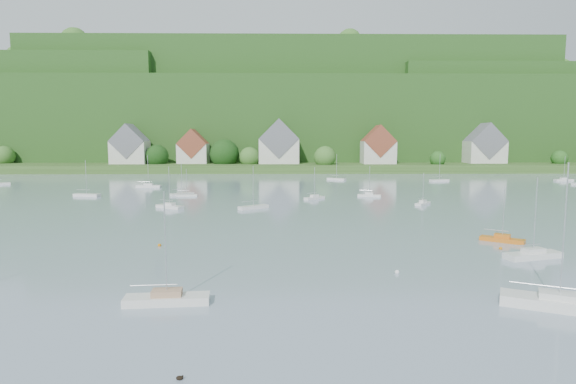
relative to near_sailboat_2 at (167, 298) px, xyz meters
The scene contains 16 objects.
far_shore_strip 169.17m from the near_sailboat_2, 88.83° to the left, with size 600.00×60.00×3.00m, color #2D4A1C.
forested_ridge 238.78m from the near_sailboat_2, 89.07° to the left, with size 620.00×181.22×69.89m.
village_building_0 164.67m from the near_sailboat_2, 108.27° to the left, with size 14.00×10.40×16.00m.
village_building_1 160.55m from the near_sailboat_2, 99.53° to the left, with size 12.00×9.36×14.00m.
village_building_2 157.66m from the near_sailboat_2, 86.92° to the left, with size 16.00×11.44×18.00m.
village_building_3 162.76m from the near_sailboat_2, 72.66° to the left, with size 13.00×10.40×15.50m.
village_building_4 184.76m from the near_sailboat_2, 59.58° to the left, with size 15.00×10.40×16.50m.
near_sailboat_2 is the anchor object (origin of this frame).
near_sailboat_3 39.44m from the near_sailboat_2, 20.68° to the left, with size 6.85×3.54×8.91m.
near_sailboat_4 30.69m from the near_sailboat_2, ahead, with size 8.60×5.81×11.37m.
near_sailboat_5 43.55m from the near_sailboat_2, 30.82° to the left, with size 5.16×4.31×7.16m.
mooring_buoy_1 22.11m from the near_sailboat_2, 22.01° to the left, with size 0.45×0.45×0.45m, color white.
mooring_buoy_2 39.74m from the near_sailboat_2, 27.30° to the left, with size 0.40×0.40×0.40m, color #CB6E09.
mooring_buoy_3 21.28m from the near_sailboat_2, 105.76° to the left, with size 0.44×0.44×0.44m, color #CB6E09.
duck_pair 13.05m from the near_sailboat_2, 76.93° to the right, with size 1.62×1.46×0.29m.
far_sailboat_cluster 85.14m from the near_sailboat_2, 81.99° to the left, with size 197.28×66.25×8.71m.
Camera 1 is at (5.66, -6.09, 13.16)m, focal length 29.72 mm.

